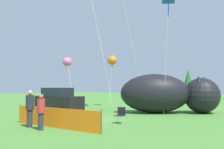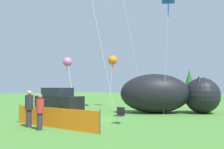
% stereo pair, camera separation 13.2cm
% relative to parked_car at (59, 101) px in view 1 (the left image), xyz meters
% --- Properties ---
extents(ground_plane, '(120.00, 120.00, 0.00)m').
position_rel_parked_car_xyz_m(ground_plane, '(3.75, -1.27, -0.98)').
color(ground_plane, '#477F33').
extents(parked_car, '(3.95, 1.85, 2.00)m').
position_rel_parked_car_xyz_m(parked_car, '(0.00, 0.00, 0.00)').
color(parked_car, black).
rests_on(parked_car, ground).
extents(folding_chair, '(0.59, 0.59, 0.91)m').
position_rel_parked_car_xyz_m(folding_chair, '(6.91, -1.58, -0.45)').
color(folding_chair, black).
rests_on(folding_chair, ground).
extents(inflatable_cat, '(7.56, 6.23, 3.09)m').
position_rel_parked_car_xyz_m(inflatable_cat, '(6.83, 5.14, 0.44)').
color(inflatable_cat, black).
rests_on(inflatable_cat, ground).
extents(safety_fence, '(6.06, 0.05, 1.10)m').
position_rel_parked_car_xyz_m(safety_fence, '(5.09, -4.81, -0.48)').
color(safety_fence, orange).
rests_on(safety_fence, ground).
extents(spectator_in_yellow_shirt, '(0.37, 0.37, 1.72)m').
position_rel_parked_car_xyz_m(spectator_in_yellow_shirt, '(5.07, -5.67, -0.04)').
color(spectator_in_yellow_shirt, '#2D2D38').
rests_on(spectator_in_yellow_shirt, ground).
extents(spectator_in_blue_shirt, '(0.41, 0.41, 1.89)m').
position_rel_parked_car_xyz_m(spectator_in_blue_shirt, '(3.91, -5.46, 0.05)').
color(spectator_in_blue_shirt, '#2D2D38').
rests_on(spectator_in_blue_shirt, ground).
extents(kite_blue_box, '(1.50, 1.59, 8.62)m').
position_rel_parked_car_xyz_m(kite_blue_box, '(7.82, 3.23, 7.22)').
color(kite_blue_box, silver).
rests_on(kite_blue_box, ground).
extents(kite_orange_flower, '(1.01, 1.32, 5.41)m').
position_rel_parked_car_xyz_m(kite_orange_flower, '(-0.69, 8.09, 3.91)').
color(kite_orange_flower, silver).
rests_on(kite_orange_flower, ground).
extents(kite_pink_octopus, '(2.76, 1.72, 4.83)m').
position_rel_parked_car_xyz_m(kite_pink_octopus, '(-2.05, 2.84, 3.40)').
color(kite_pink_octopus, silver).
rests_on(kite_pink_octopus, ground).
extents(horizon_tree_west, '(2.34, 2.34, 5.58)m').
position_rel_parked_car_xyz_m(horizon_tree_west, '(-1.98, 35.79, 2.44)').
color(horizon_tree_west, brown).
rests_on(horizon_tree_west, ground).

